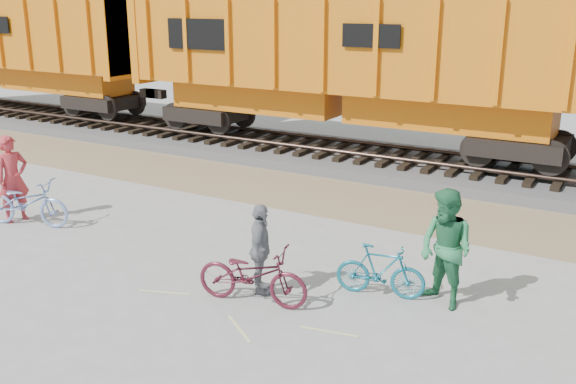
% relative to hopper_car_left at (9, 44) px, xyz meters
% --- Properties ---
extents(ground, '(120.00, 120.00, 0.00)m').
position_rel_hopper_car_left_xyz_m(ground, '(17.28, -9.00, -3.01)').
color(ground, '#9E9E99').
rests_on(ground, ground).
extents(gravel_strip, '(120.00, 3.00, 0.02)m').
position_rel_hopper_car_left_xyz_m(gravel_strip, '(17.28, -3.50, -3.00)').
color(gravel_strip, '#9A7E5F').
rests_on(gravel_strip, ground).
extents(ballast_bed, '(120.00, 4.00, 0.30)m').
position_rel_hopper_car_left_xyz_m(ballast_bed, '(17.28, 0.00, -2.86)').
color(ballast_bed, slate).
rests_on(ballast_bed, ground).
extents(track, '(120.00, 2.60, 0.24)m').
position_rel_hopper_car_left_xyz_m(track, '(17.28, 0.00, -2.53)').
color(track, black).
rests_on(track, ballast_bed).
extents(hopper_car_left, '(14.00, 3.13, 4.65)m').
position_rel_hopper_car_left_xyz_m(hopper_car_left, '(0.00, 0.00, 0.00)').
color(hopper_car_left, black).
rests_on(hopper_car_left, track).
extents(hopper_car_center, '(14.00, 3.13, 4.65)m').
position_rel_hopper_car_left_xyz_m(hopper_car_center, '(15.00, 0.00, 0.00)').
color(hopper_car_center, black).
rests_on(hopper_car_center, track).
extents(bicycle_blue, '(2.09, 1.24, 1.04)m').
position_rel_hopper_car_left_xyz_m(bicycle_blue, '(11.50, -8.67, -2.49)').
color(bicycle_blue, '#7D9AD2').
rests_on(bicycle_blue, ground).
extents(bicycle_teal, '(1.54, 0.71, 0.89)m').
position_rel_hopper_car_left_xyz_m(bicycle_teal, '(19.47, -8.09, -2.56)').
color(bicycle_teal, '#14677D').
rests_on(bicycle_teal, ground).
extents(bicycle_maroon, '(1.96, 0.98, 0.98)m').
position_rel_hopper_car_left_xyz_m(bicycle_maroon, '(17.78, -9.36, -2.51)').
color(bicycle_maroon, '#511826').
rests_on(bicycle_maroon, ground).
extents(person_solo, '(0.61, 0.79, 1.93)m').
position_rel_hopper_car_left_xyz_m(person_solo, '(11.00, -8.57, -2.04)').
color(person_solo, '#AF2E32').
rests_on(person_solo, ground).
extents(person_man, '(1.17, 1.07, 1.93)m').
position_rel_hopper_car_left_xyz_m(person_man, '(20.47, -7.89, -2.04)').
color(person_man, '#287144').
rests_on(person_man, ground).
extents(person_woman, '(0.73, 0.98, 1.55)m').
position_rel_hopper_car_left_xyz_m(person_woman, '(17.68, -8.96, -2.23)').
color(person_woman, slate).
rests_on(person_woman, ground).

